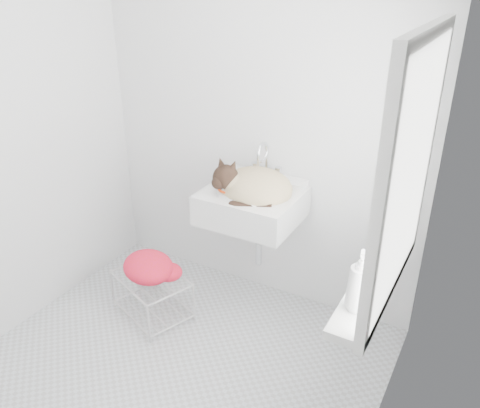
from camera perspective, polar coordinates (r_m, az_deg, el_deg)
The scene contains 14 objects.
floor at distance 2.98m, azimuth -7.82°, elevation -18.52°, with size 2.20×2.00×0.02m, color silver.
back_wall at distance 3.09m, azimuth 1.95°, elevation 10.39°, with size 2.20×0.02×2.50m, color white.
right_wall at distance 1.86m, azimuth 17.96°, elevation -1.80°, with size 0.02×2.00×2.50m, color white.
window_glass at distance 2.01m, azimuth 19.21°, elevation 3.16°, with size 0.01×0.80×1.00m, color white.
window_frame at distance 2.01m, azimuth 18.79°, elevation 3.25°, with size 0.04×0.90×1.10m, color white.
windowsill at distance 2.26m, azimuth 15.42°, elevation -8.68°, with size 0.16×0.88×0.04m, color white.
sink at distance 2.97m, azimuth 1.42°, elevation 1.45°, with size 0.57×0.50×0.23m, color white.
faucet at distance 3.06m, azimuth 3.04°, elevation 5.06°, with size 0.21×0.15×0.21m, color silver, non-canonical shape.
cat at distance 2.93m, azimuth 1.48°, elevation 2.01°, with size 0.49×0.43×0.29m.
wire_rack at distance 3.31m, azimuth -10.12°, elevation -10.22°, with size 0.47×0.33×0.28m, color silver.
towel at distance 3.21m, azimuth -10.52°, elevation -7.88°, with size 0.37×0.26×0.15m, color red.
bottle_a at distance 2.05m, azimuth 13.35°, elevation -11.69°, with size 0.09×0.09×0.22m, color white.
bottle_b at distance 2.26m, azimuth 15.29°, elevation -8.10°, with size 0.08×0.08×0.17m, color teal.
bottle_c at distance 2.41m, azimuth 16.46°, elevation -5.89°, with size 0.13×0.13×0.16m, color #BEBEBE.
Camera 1 is at (1.37, -1.65, 2.08)m, focal length 36.81 mm.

